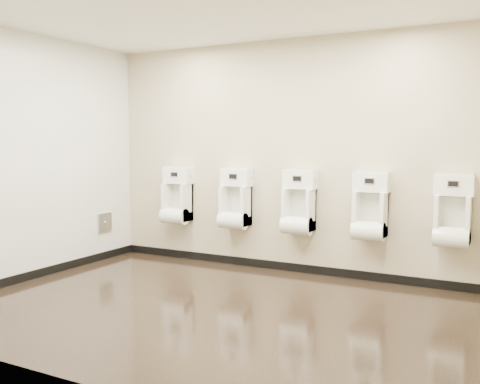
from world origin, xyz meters
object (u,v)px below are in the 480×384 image
Objects in this scene: urinal_1 at (235,203)px; urinal_3 at (370,211)px; urinal_4 at (453,216)px; access_panel at (105,222)px; urinal_0 at (177,200)px; urinal_2 at (299,207)px.

urinal_3 is (1.70, 0.00, 0.00)m from urinal_1.
access_panel is at bearing -174.47° from urinal_4.
urinal_0 is 1.00× the size of urinal_2.
urinal_1 is at bearing 180.00° from urinal_3.
urinal_0 is at bearing 180.00° from urinal_3.
access_panel is at bearing -154.75° from urinal_0.
urinal_2 reaches higher than access_panel.
urinal_2 is (1.73, 0.00, 0.00)m from urinal_0.
urinal_3 is (2.58, 0.00, 0.00)m from urinal_0.
urinal_4 is (3.43, 0.00, 0.00)m from urinal_0.
urinal_0 is 3.43m from urinal_4.
urinal_2 is 1.70m from urinal_4.
urinal_2 and urinal_3 have the same top height.
urinal_0 is at bearing 25.25° from access_panel.
urinal_0 and urinal_1 have the same top height.
urinal_1 reaches higher than access_panel.
access_panel is at bearing -170.93° from urinal_2.
access_panel is 0.34× the size of urinal_0.
urinal_1 is 1.00× the size of urinal_4.
urinal_3 is at bearing 6.88° from access_panel.
urinal_3 and urinal_4 have the same top height.
urinal_0 and urinal_2 have the same top height.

